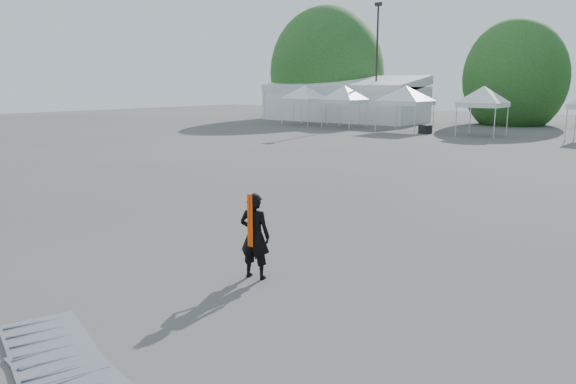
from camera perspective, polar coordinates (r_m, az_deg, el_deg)
The scene contains 13 objects.
ground at distance 12.79m, azimuth 3.54°, elevation -4.88°, with size 120.00×120.00×0.00m, color #474442.
marquee at distance 53.66m, azimuth 5.66°, elevation 9.30°, with size 15.00×6.25×4.23m.
light_pole_west at distance 50.76m, azimuth 9.02°, elevation 13.42°, with size 0.60×0.25×10.30m.
tree_far_w at distance 58.36m, azimuth 3.96°, elevation 11.97°, with size 4.80×4.80×7.30m.
tree_mid_w at distance 52.32m, azimuth 22.05°, elevation 10.67°, with size 4.16×4.16×6.33m.
tent_a at distance 48.32m, azimuth 1.69°, elevation 10.46°, with size 4.15×4.15×3.88m.
tent_b at distance 45.60m, azimuth 5.79°, elevation 10.37°, with size 3.96×3.96×3.88m.
tent_c at distance 42.59m, azimuth 11.87°, elevation 10.16°, with size 4.69×4.69×3.88m.
tent_d at distance 40.08m, azimuth 19.27°, elevation 9.75°, with size 3.89×3.89×3.88m.
man at distance 10.15m, azimuth -3.40°, elevation -4.46°, with size 0.65×0.51×1.58m.
barrier_left at distance 8.43m, azimuth -23.07°, elevation -14.16°, with size 2.29×1.64×0.07m.
barrier_mid at distance 7.61m, azimuth -21.34°, elevation -16.86°, with size 2.01×1.24×0.06m.
crate_west at distance 41.04m, azimuth 13.76°, elevation 6.20°, with size 0.77×0.60×0.60m, color black.
Camera 1 is at (7.00, -10.12, 3.49)m, focal length 35.00 mm.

